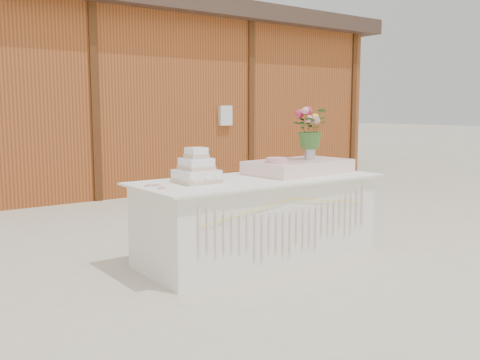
% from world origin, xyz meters
% --- Properties ---
extents(ground, '(80.00, 80.00, 0.00)m').
position_xyz_m(ground, '(0.00, 0.00, 0.00)').
color(ground, beige).
rests_on(ground, ground).
extents(barn, '(12.60, 4.60, 3.30)m').
position_xyz_m(barn, '(-0.01, 5.99, 1.68)').
color(barn, '#974B1F').
rests_on(barn, ground).
extents(cake_table, '(2.40, 1.00, 0.77)m').
position_xyz_m(cake_table, '(0.00, -0.00, 0.39)').
color(cake_table, white).
rests_on(cake_table, ground).
extents(wedding_cake, '(0.35, 0.35, 0.31)m').
position_xyz_m(wedding_cake, '(-0.64, 0.08, 0.88)').
color(wedding_cake, white).
rests_on(wedding_cake, cake_table).
extents(pink_cake_stand, '(0.25, 0.25, 0.18)m').
position_xyz_m(pink_cake_stand, '(0.21, -0.00, 0.87)').
color(pink_cake_stand, white).
rests_on(pink_cake_stand, cake_table).
extents(satin_runner, '(1.10, 0.69, 0.13)m').
position_xyz_m(satin_runner, '(0.56, 0.06, 0.84)').
color(satin_runner, '#FFD0CD').
rests_on(satin_runner, cake_table).
extents(flower_vase, '(0.11, 0.11, 0.15)m').
position_xyz_m(flower_vase, '(0.74, 0.09, 0.98)').
color(flower_vase, silver).
rests_on(flower_vase, satin_runner).
extents(bouquet, '(0.44, 0.40, 0.42)m').
position_xyz_m(bouquet, '(0.74, 0.09, 1.26)').
color(bouquet, '#356126').
rests_on(bouquet, flower_vase).
extents(loose_flowers, '(0.27, 0.39, 0.02)m').
position_xyz_m(loose_flowers, '(-1.06, 0.04, 0.78)').
color(loose_flowers, pink).
rests_on(loose_flowers, cake_table).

